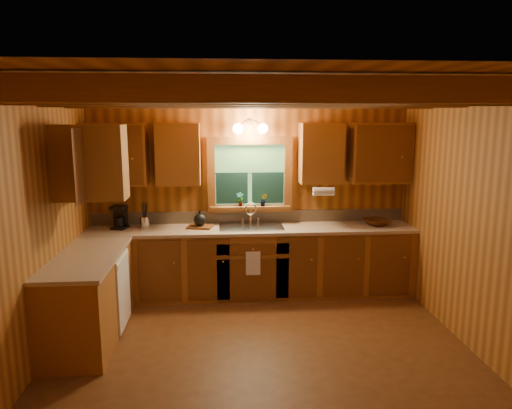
{
  "coord_description": "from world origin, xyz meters",
  "views": [
    {
      "loc": [
        -0.39,
        -4.36,
        2.32
      ],
      "look_at": [
        0.0,
        0.8,
        1.35
      ],
      "focal_mm": 33.29,
      "sensor_mm": 36.0,
      "label": 1
    }
  ],
  "objects_px": {
    "sink": "(251,231)",
    "wicker_basket": "(376,222)",
    "coffee_maker": "(120,217)",
    "cutting_board": "(200,227)"
  },
  "relations": [
    {
      "from": "sink",
      "to": "coffee_maker",
      "type": "xyz_separation_m",
      "value": [
        -1.68,
        0.08,
        0.19
      ]
    },
    {
      "from": "coffee_maker",
      "to": "cutting_board",
      "type": "xyz_separation_m",
      "value": [
        1.02,
        -0.06,
        -0.13
      ]
    },
    {
      "from": "coffee_maker",
      "to": "sink",
      "type": "bearing_deg",
      "value": 13.73
    },
    {
      "from": "sink",
      "to": "wicker_basket",
      "type": "distance_m",
      "value": 1.66
    },
    {
      "from": "sink",
      "to": "cutting_board",
      "type": "xyz_separation_m",
      "value": [
        -0.66,
        0.02,
        0.06
      ]
    },
    {
      "from": "sink",
      "to": "wicker_basket",
      "type": "height_order",
      "value": "sink"
    },
    {
      "from": "sink",
      "to": "wicker_basket",
      "type": "xyz_separation_m",
      "value": [
        1.65,
        -0.01,
        0.09
      ]
    },
    {
      "from": "sink",
      "to": "cutting_board",
      "type": "height_order",
      "value": "sink"
    },
    {
      "from": "cutting_board",
      "to": "wicker_basket",
      "type": "xyz_separation_m",
      "value": [
        2.31,
        -0.03,
        0.03
      ]
    },
    {
      "from": "coffee_maker",
      "to": "wicker_basket",
      "type": "bearing_deg",
      "value": 14.93
    }
  ]
}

